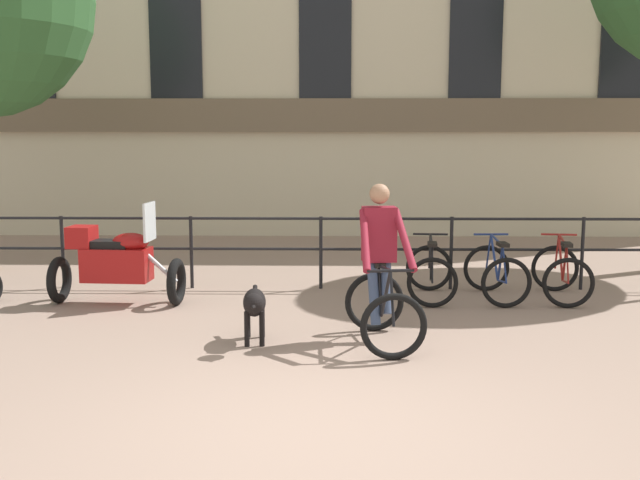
% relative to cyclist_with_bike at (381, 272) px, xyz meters
% --- Properties ---
extents(ground_plane, '(60.00, 60.00, 0.00)m').
position_rel_cyclist_with_bike_xyz_m(ground_plane, '(-0.70, -2.46, -0.76)').
color(ground_plane, gray).
extents(canal_railing, '(15.05, 0.05, 1.05)m').
position_rel_cyclist_with_bike_xyz_m(canal_railing, '(-0.70, 2.74, -0.05)').
color(canal_railing, black).
rests_on(canal_railing, ground_plane).
extents(building_facade, '(18.00, 0.72, 9.08)m').
position_rel_cyclist_with_bike_xyz_m(building_facade, '(-0.70, 8.53, 3.76)').
color(building_facade, beige).
rests_on(building_facade, ground_plane).
extents(cyclist_with_bike, '(0.82, 1.24, 1.70)m').
position_rel_cyclist_with_bike_xyz_m(cyclist_with_bike, '(0.00, 0.00, 0.00)').
color(cyclist_with_bike, black).
rests_on(cyclist_with_bike, ground_plane).
extents(dog, '(0.29, 0.97, 0.62)m').
position_rel_cyclist_with_bike_xyz_m(dog, '(-1.36, -0.14, -0.33)').
color(dog, black).
rests_on(dog, ground_plane).
extents(parked_motorcycle, '(1.74, 0.74, 1.35)m').
position_rel_cyclist_with_bike_xyz_m(parked_motorcycle, '(-3.37, 1.71, -0.20)').
color(parked_motorcycle, black).
rests_on(parked_motorcycle, ground_plane).
extents(parked_bicycle_near_lamp, '(0.75, 1.16, 0.86)m').
position_rel_cyclist_with_bike_xyz_m(parked_bicycle_near_lamp, '(0.80, 2.08, -0.41)').
color(parked_bicycle_near_lamp, black).
rests_on(parked_bicycle_near_lamp, ground_plane).
extents(parked_bicycle_mid_left, '(0.71, 1.14, 0.86)m').
position_rel_cyclist_with_bike_xyz_m(parked_bicycle_mid_left, '(1.69, 2.08, -0.41)').
color(parked_bicycle_mid_left, black).
rests_on(parked_bicycle_mid_left, ground_plane).
extents(parked_bicycle_mid_right, '(0.80, 1.18, 0.86)m').
position_rel_cyclist_with_bike_xyz_m(parked_bicycle_mid_right, '(2.57, 2.08, -0.41)').
color(parked_bicycle_mid_right, black).
rests_on(parked_bicycle_mid_right, ground_plane).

